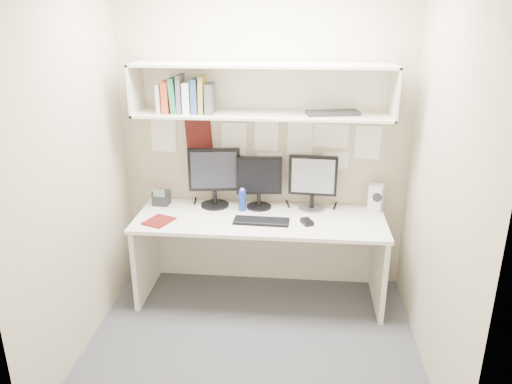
# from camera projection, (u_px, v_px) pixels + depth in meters

# --- Properties ---
(floor) EXTENTS (2.40, 2.00, 0.01)m
(floor) POSITION_uv_depth(u_px,v_px,m) (252.00, 344.00, 3.65)
(floor) COLOR #404145
(floor) RESTS_ON ground
(wall_back) EXTENTS (2.40, 0.02, 2.60)m
(wall_back) POSITION_uv_depth(u_px,v_px,m) (264.00, 138.00, 4.14)
(wall_back) COLOR tan
(wall_back) RESTS_ON ground
(wall_front) EXTENTS (2.40, 0.02, 2.60)m
(wall_front) POSITION_uv_depth(u_px,v_px,m) (229.00, 244.00, 2.27)
(wall_front) COLOR tan
(wall_front) RESTS_ON ground
(wall_left) EXTENTS (0.02, 2.00, 2.60)m
(wall_left) POSITION_uv_depth(u_px,v_px,m) (72.00, 170.00, 3.31)
(wall_left) COLOR tan
(wall_left) RESTS_ON ground
(wall_right) EXTENTS (0.02, 2.00, 2.60)m
(wall_right) POSITION_uv_depth(u_px,v_px,m) (443.00, 181.00, 3.10)
(wall_right) COLOR tan
(wall_right) RESTS_ON ground
(desk) EXTENTS (2.00, 0.70, 0.73)m
(desk) POSITION_uv_depth(u_px,v_px,m) (260.00, 258.00, 4.13)
(desk) COLOR white
(desk) RESTS_ON floor
(overhead_hutch) EXTENTS (2.00, 0.38, 0.40)m
(overhead_hutch) POSITION_uv_depth(u_px,v_px,m) (263.00, 89.00, 3.86)
(overhead_hutch) COLOR silver
(overhead_hutch) RESTS_ON wall_back
(pinned_papers) EXTENTS (1.92, 0.01, 0.48)m
(pinned_papers) POSITION_uv_depth(u_px,v_px,m) (264.00, 144.00, 4.15)
(pinned_papers) COLOR white
(pinned_papers) RESTS_ON wall_back
(monitor_left) EXTENTS (0.43, 0.24, 0.50)m
(monitor_left) POSITION_uv_depth(u_px,v_px,m) (214.00, 175.00, 4.15)
(monitor_left) COLOR black
(monitor_left) RESTS_ON desk
(monitor_center) EXTENTS (0.38, 0.21, 0.44)m
(monitor_center) POSITION_uv_depth(u_px,v_px,m) (259.00, 180.00, 4.13)
(monitor_center) COLOR black
(monitor_center) RESTS_ON desk
(monitor_right) EXTENTS (0.40, 0.22, 0.46)m
(monitor_right) POSITION_uv_depth(u_px,v_px,m) (313.00, 180.00, 4.09)
(monitor_right) COLOR #A5A5AA
(monitor_right) RESTS_ON desk
(keyboard) EXTENTS (0.44, 0.17, 0.02)m
(keyboard) POSITION_uv_depth(u_px,v_px,m) (261.00, 221.00, 3.91)
(keyboard) COLOR black
(keyboard) RESTS_ON desk
(mouse) EXTENTS (0.11, 0.13, 0.03)m
(mouse) POSITION_uv_depth(u_px,v_px,m) (307.00, 222.00, 3.88)
(mouse) COLOR black
(mouse) RESTS_ON desk
(speaker) EXTENTS (0.14, 0.15, 0.22)m
(speaker) POSITION_uv_depth(u_px,v_px,m) (376.00, 197.00, 4.12)
(speaker) COLOR silver
(speaker) RESTS_ON desk
(blue_bottle) EXTENTS (0.06, 0.06, 0.19)m
(blue_bottle) POSITION_uv_depth(u_px,v_px,m) (242.00, 200.00, 4.12)
(blue_bottle) COLOR navy
(blue_bottle) RESTS_ON desk
(maroon_notebook) EXTENTS (0.25, 0.28, 0.01)m
(maroon_notebook) POSITION_uv_depth(u_px,v_px,m) (159.00, 221.00, 3.92)
(maroon_notebook) COLOR #5B120F
(maroon_notebook) RESTS_ON desk
(desk_phone) EXTENTS (0.14, 0.13, 0.16)m
(desk_phone) POSITION_uv_depth(u_px,v_px,m) (161.00, 198.00, 4.25)
(desk_phone) COLOR black
(desk_phone) RESTS_ON desk
(book_stack) EXTENTS (0.43, 0.18, 0.29)m
(book_stack) POSITION_uv_depth(u_px,v_px,m) (186.00, 96.00, 3.86)
(book_stack) COLOR beige
(book_stack) RESTS_ON overhead_hutch
(hutch_tray) EXTENTS (0.42, 0.24, 0.03)m
(hutch_tray) POSITION_uv_depth(u_px,v_px,m) (333.00, 113.00, 3.83)
(hutch_tray) COLOR black
(hutch_tray) RESTS_ON overhead_hutch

